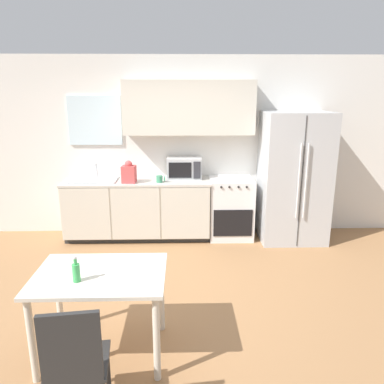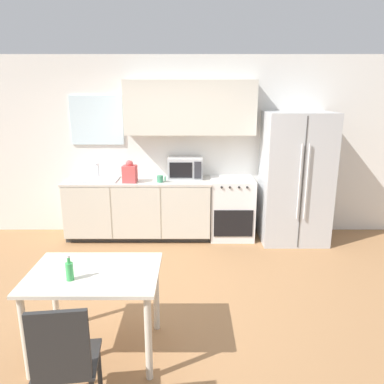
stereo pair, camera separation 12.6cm
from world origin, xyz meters
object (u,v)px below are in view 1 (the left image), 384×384
dining_chair_near (75,360)px  oven_range (231,208)px  refrigerator (294,177)px  drink_bottle (76,272)px  microwave (184,168)px  dining_table (101,286)px  coffee_mug (160,179)px

dining_chair_near → oven_range: bearing=60.3°
refrigerator → drink_bottle: bearing=-132.5°
microwave → dining_table: bearing=-104.3°
oven_range → coffee_mug: (-1.06, -0.14, 0.50)m
microwave → drink_bottle: (-0.85, -2.89, -0.22)m
dining_chair_near → drink_bottle: drink_bottle is taller
oven_range → drink_bottle: bearing=-119.3°
microwave → dining_table: (-0.70, -2.76, -0.42)m
oven_range → dining_table: bearing=-118.0°
microwave → coffee_mug: (-0.35, -0.25, -0.11)m
refrigerator → coffee_mug: size_ratio=14.93×
coffee_mug → oven_range: bearing=7.4°
oven_range → refrigerator: bearing=-5.5°
oven_range → microwave: microwave is taller
dining_table → oven_range: bearing=62.0°
drink_bottle → dining_table: bearing=41.5°
coffee_mug → dining_table: (-0.35, -2.51, -0.32)m
dining_table → refrigerator: bearing=47.8°
dining_table → dining_chair_near: bearing=-91.0°
oven_range → refrigerator: refrigerator is taller
microwave → dining_table: 2.88m
microwave → drink_bottle: size_ratio=2.46×
coffee_mug → drink_bottle: bearing=-100.7°
refrigerator → microwave: (-1.61, 0.20, 0.11)m
dining_table → drink_bottle: 0.28m
oven_range → drink_bottle: size_ratio=4.34×
microwave → drink_bottle: bearing=-106.5°
dining_chair_near → microwave: bearing=71.4°
dining_chair_near → drink_bottle: (-0.14, 0.62, 0.30)m
refrigerator → dining_chair_near: bearing=-125.1°
dining_table → drink_bottle: size_ratio=5.05×
dining_table → dining_chair_near: 0.76m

